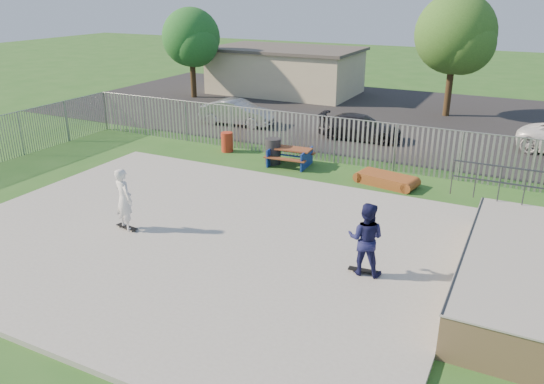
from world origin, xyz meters
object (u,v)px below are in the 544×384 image
at_px(tree_mid, 455,34).
at_px(picnic_table, 290,156).
at_px(trash_bin_grey, 273,151).
at_px(tree_left, 191,37).
at_px(skater_white, 124,199).
at_px(skater_navy, 366,239).
at_px(trash_bin_red, 227,142).
at_px(car_dark, 360,127).
at_px(car_silver, 237,112).
at_px(funbox, 386,180).

bearing_deg(tree_mid, picnic_table, -108.70).
height_order(trash_bin_grey, tree_left, tree_left).
xyz_separation_m(tree_left, skater_white, (10.75, -19.22, -2.90)).
relative_size(skater_navy, skater_white, 1.00).
xyz_separation_m(trash_bin_red, trash_bin_grey, (2.72, -0.67, 0.10)).
relative_size(trash_bin_grey, car_dark, 0.27).
distance_m(trash_bin_red, car_silver, 5.17).
bearing_deg(tree_left, tree_mid, 6.74).
bearing_deg(skater_navy, tree_left, -51.20).
bearing_deg(picnic_table, car_silver, 133.44).
bearing_deg(picnic_table, trash_bin_grey, -174.73).
bearing_deg(car_silver, tree_mid, -57.07).
xyz_separation_m(picnic_table, trash_bin_grey, (-0.75, -0.12, 0.16)).
bearing_deg(car_dark, funbox, -156.87).
distance_m(car_silver, tree_mid, 13.13).
distance_m(funbox, car_dark, 6.60).
relative_size(trash_bin_red, tree_mid, 0.13).
distance_m(funbox, tree_left, 20.57).
bearing_deg(trash_bin_red, tree_mid, 57.48).
xyz_separation_m(trash_bin_red, tree_mid, (7.79, 12.23, 4.25)).
xyz_separation_m(picnic_table, car_silver, (-5.65, 5.24, 0.31)).
relative_size(trash_bin_grey, tree_left, 0.19).
xyz_separation_m(tree_mid, skater_navy, (1.40, -20.52, -3.57)).
height_order(funbox, trash_bin_red, trash_bin_red).
bearing_deg(skater_white, tree_left, -42.17).
distance_m(picnic_table, trash_bin_red, 3.51).
bearing_deg(car_silver, car_dark, -93.08).
relative_size(car_dark, skater_white, 2.14).
distance_m(tree_left, tree_mid, 16.85).
bearing_deg(tree_left, trash_bin_grey, -43.18).
bearing_deg(skater_white, picnic_table, -82.42).
xyz_separation_m(trash_bin_grey, skater_white, (-0.89, -8.30, 0.57)).
bearing_deg(car_dark, car_silver, 87.48).
distance_m(funbox, trash_bin_red, 7.90).
bearing_deg(tree_left, funbox, -34.05).
xyz_separation_m(tree_mid, skater_white, (-5.97, -21.20, -3.57)).
xyz_separation_m(picnic_table, skater_white, (-1.64, -8.42, 0.74)).
bearing_deg(car_dark, tree_mid, -25.18).
bearing_deg(car_dark, trash_bin_red, 131.13).
relative_size(picnic_table, trash_bin_grey, 1.73).
height_order(picnic_table, tree_mid, tree_mid).
bearing_deg(funbox, trash_bin_grey, -173.46).
distance_m(picnic_table, skater_white, 8.61).
relative_size(car_dark, skater_navy, 2.14).
height_order(car_dark, skater_white, skater_white).
distance_m(trash_bin_grey, skater_white, 8.37).
xyz_separation_m(trash_bin_red, skater_white, (1.82, -8.97, 0.67)).
relative_size(trash_bin_red, skater_white, 0.46).
height_order(car_silver, skater_navy, skater_navy).
xyz_separation_m(funbox, car_silver, (-10.01, 5.75, 0.50)).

